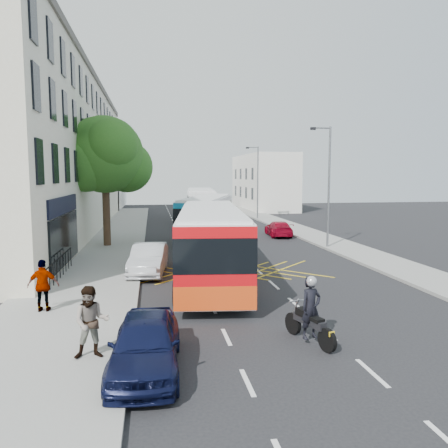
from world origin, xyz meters
name	(u,v)px	position (x,y,z in m)	size (l,w,h in m)	color
ground	(295,304)	(0.00, 0.00, 0.00)	(120.00, 120.00, 0.00)	black
pavement_left	(107,246)	(-8.50, 15.00, 0.07)	(5.00, 70.00, 0.15)	gray
pavement_right	(327,241)	(7.50, 15.00, 0.07)	(3.00, 70.00, 0.15)	gray
terrace_main	(51,155)	(-14.00, 24.49, 6.76)	(8.30, 45.00, 13.50)	beige
terrace_far	(96,175)	(-14.00, 55.00, 5.00)	(8.00, 20.00, 10.00)	silver
building_right	(263,182)	(11.00, 48.00, 4.00)	(6.00, 18.00, 8.00)	silver
street_tree	(105,155)	(-8.51, 14.97, 6.29)	(6.30, 5.70, 8.80)	#382619
lamp_near	(328,180)	(6.20, 12.00, 4.62)	(1.45, 0.15, 8.00)	slate
lamp_far	(257,179)	(6.20, 32.00, 4.62)	(1.45, 0.15, 8.00)	slate
railings	(60,266)	(-9.70, 5.30, 0.72)	(0.08, 5.60, 1.14)	black
bus_near	(211,242)	(-2.70, 4.38, 1.81)	(4.11, 12.43, 3.43)	silver
bus_mid	(207,216)	(-1.10, 18.56, 1.73)	(5.90, 11.98, 3.29)	silver
bus_far	(201,204)	(-0.14, 32.12, 1.83)	(3.89, 12.56, 3.48)	silver
motorbike	(310,312)	(-0.84, -3.85, 0.95)	(0.91, 2.21, 2.02)	black
parked_car_blue	(146,343)	(-5.60, -4.98, 0.72)	(1.71, 4.26, 1.45)	black
parked_car_silver	(149,259)	(-5.60, 6.21, 0.75)	(1.60, 4.58, 1.51)	#B7BABF
red_hatchback	(279,229)	(4.79, 18.53, 0.62)	(1.74, 4.27, 1.24)	#9E061F
distant_car_grey	(201,208)	(0.81, 40.13, 0.75)	(2.50, 5.42, 1.51)	#3E4045
distant_car_silver	(230,210)	(4.19, 38.11, 0.61)	(1.45, 3.61, 1.23)	#A8ABB0
distant_car_dark	(219,205)	(4.00, 45.30, 0.76)	(1.60, 4.60, 1.51)	black
pedestrian_near	(91,322)	(-7.00, -4.26, 1.11)	(0.94, 0.73, 1.92)	gray
pedestrian_far	(43,285)	(-9.22, 0.14, 1.08)	(1.09, 0.45, 1.85)	gray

